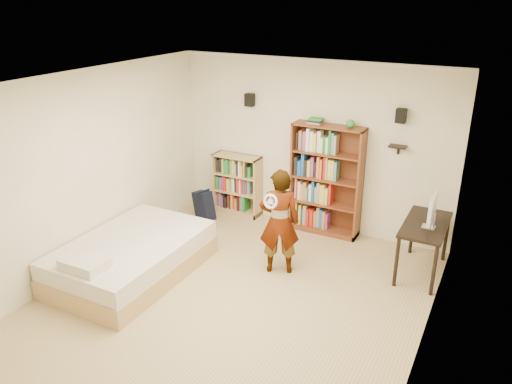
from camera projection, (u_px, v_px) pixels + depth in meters
ground at (234, 299)px, 6.30m from camera, size 4.50×5.00×0.01m
room_shell at (231, 167)px, 5.65m from camera, size 4.52×5.02×2.71m
crown_molding at (230, 86)px, 5.31m from camera, size 4.50×5.00×0.06m
speaker_left at (250, 100)px, 7.98m from camera, size 0.14×0.12×0.20m
speaker_right at (401, 116)px, 6.96m from camera, size 0.14×0.12×0.20m
wall_shelf at (398, 147)px, 7.13m from camera, size 0.25×0.16×0.02m
tall_bookshelf at (326, 180)px, 7.76m from camera, size 1.11×0.32×1.76m
low_bookshelf at (237, 185)px, 8.58m from camera, size 0.84×0.31×1.05m
computer_desk at (423, 248)px, 6.77m from camera, size 0.55×1.10×0.75m
imac at (431, 212)px, 6.42m from camera, size 0.12×0.46×0.45m
daybed at (132, 253)px, 6.75m from camera, size 1.40×2.16×0.64m
person at (279, 222)px, 6.68m from camera, size 0.64×0.55×1.49m
wii_wheel at (271, 201)px, 6.30m from camera, size 0.20×0.08×0.20m
navy_bag at (204, 205)px, 8.44m from camera, size 0.44×0.36×0.51m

